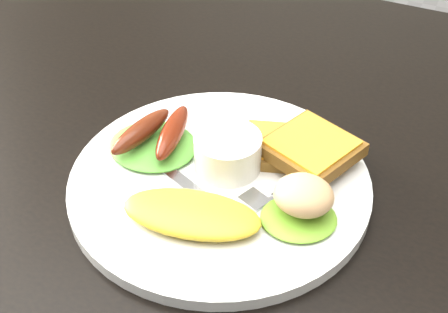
% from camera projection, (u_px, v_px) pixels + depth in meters
% --- Properties ---
extents(dining_table, '(1.20, 0.80, 0.04)m').
position_uv_depth(dining_table, '(334.00, 191.00, 0.63)').
color(dining_table, black).
rests_on(dining_table, ground).
extents(plate, '(0.29, 0.29, 0.01)m').
position_uv_depth(plate, '(220.00, 183.00, 0.60)').
color(plate, white).
rests_on(plate, dining_table).
extents(lettuce_left, '(0.10, 0.09, 0.01)m').
position_uv_depth(lettuce_left, '(153.00, 146.00, 0.63)').
color(lettuce_left, '#368F27').
rests_on(lettuce_left, plate).
extents(lettuce_right, '(0.09, 0.08, 0.01)m').
position_uv_depth(lettuce_right, '(299.00, 218.00, 0.55)').
color(lettuce_right, '#49841A').
rests_on(lettuce_right, plate).
extents(omelette, '(0.13, 0.08, 0.02)m').
position_uv_depth(omelette, '(192.00, 214.00, 0.55)').
color(omelette, gold).
rests_on(omelette, plate).
extents(sausage_a, '(0.04, 0.09, 0.02)m').
position_uv_depth(sausage_a, '(141.00, 131.00, 0.62)').
color(sausage_a, '#5F1E0E').
rests_on(sausage_a, lettuce_left).
extents(sausage_b, '(0.04, 0.09, 0.02)m').
position_uv_depth(sausage_b, '(172.00, 132.00, 0.62)').
color(sausage_b, '#622A0F').
rests_on(sausage_b, lettuce_left).
extents(ramekin, '(0.08, 0.08, 0.04)m').
position_uv_depth(ramekin, '(228.00, 153.00, 0.60)').
color(ramekin, white).
rests_on(ramekin, plate).
extents(toast_a, '(0.09, 0.09, 0.01)m').
position_uv_depth(toast_a, '(279.00, 147.00, 0.62)').
color(toast_a, brown).
rests_on(toast_a, plate).
extents(toast_b, '(0.10, 0.10, 0.01)m').
position_uv_depth(toast_b, '(311.00, 149.00, 0.60)').
color(toast_b, olive).
rests_on(toast_b, toast_a).
extents(potato_salad, '(0.06, 0.05, 0.03)m').
position_uv_depth(potato_salad, '(304.00, 195.00, 0.55)').
color(potato_salad, beige).
rests_on(potato_salad, lettuce_right).
extents(fork, '(0.14, 0.07, 0.00)m').
position_uv_depth(fork, '(171.00, 173.00, 0.60)').
color(fork, '#ADAFB7').
rests_on(fork, plate).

